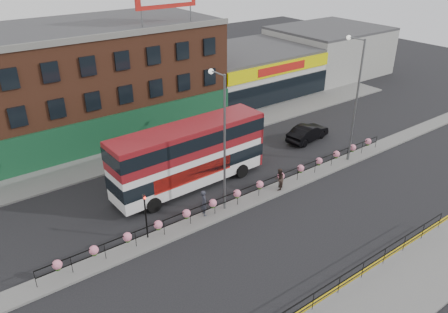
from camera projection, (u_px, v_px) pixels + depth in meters
ground at (248, 202)px, 32.01m from camera, size 120.00×120.00×0.00m
south_pavement at (390, 298)px, 23.36m from camera, size 60.00×4.00×0.15m
north_pavement at (167, 145)px, 40.60m from camera, size 60.00×4.00×0.15m
median at (248, 201)px, 31.98m from camera, size 60.00×1.60×0.15m
yellow_line_inner at (355, 275)px, 25.04m from camera, size 60.00×0.10×0.01m
yellow_line_outer at (358, 277)px, 24.91m from camera, size 60.00×0.10×0.01m
brick_building at (86, 79)px, 41.92m from camera, size 25.00×12.21×10.30m
supermarket at (247, 71)px, 53.60m from camera, size 15.00×12.25×5.30m
warehouse_east at (328, 50)px, 61.27m from camera, size 14.50×12.00×6.30m
median_railing at (249, 189)px, 31.54m from camera, size 30.04×0.56×1.23m
south_railing at (340, 281)px, 23.26m from camera, size 20.04×0.05×1.12m
double_decker_bus at (190, 150)px, 32.70m from camera, size 12.52×3.40×5.04m
car at (308, 133)px, 41.33m from camera, size 3.02×5.21×1.56m
pedestrian_a at (204, 203)px, 29.85m from camera, size 0.94×0.82×1.92m
pedestrian_b at (279, 179)px, 32.91m from camera, size 1.46×1.45×1.74m
lamp_column_west at (222, 132)px, 28.55m from camera, size 0.35×1.71×9.76m
lamp_column_east at (355, 91)px, 35.17m from camera, size 0.37×1.81×10.34m
traffic_light_median at (145, 207)px, 26.94m from camera, size 0.15×0.28×3.65m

